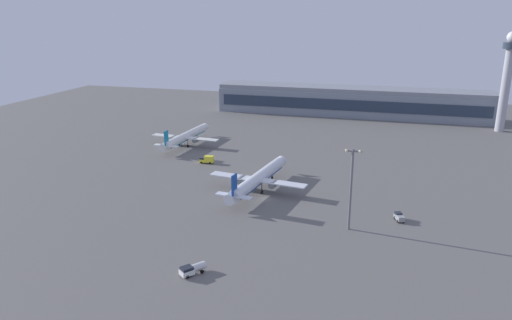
{
  "coord_description": "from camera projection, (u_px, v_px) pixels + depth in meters",
  "views": [
    {
      "loc": [
        38.15,
        -144.03,
        58.82
      ],
      "look_at": [
        -11.19,
        28.52,
        4.0
      ],
      "focal_mm": 34.15,
      "sensor_mm": 36.0,
      "label": 1
    }
  ],
  "objects": [
    {
      "name": "airplane_mid_apron",
      "position": [
        258.0,
        179.0,
        165.51
      ],
      "size": [
        34.88,
        44.66,
        11.46
      ],
      "rotation": [
        0.0,
        0.0,
        -0.14
      ],
      "color": "silver",
      "rests_on": "ground"
    },
    {
      "name": "apron_light_east",
      "position": [
        351.0,
        184.0,
        133.39
      ],
      "size": [
        4.8,
        0.9,
        23.52
      ],
      "color": "slate",
      "rests_on": "ground"
    },
    {
      "name": "airplane_far_stand",
      "position": [
        185.0,
        137.0,
        221.97
      ],
      "size": [
        32.63,
        41.9,
        10.74
      ],
      "rotation": [
        0.0,
        0.0,
        -0.07
      ],
      "color": "silver",
      "rests_on": "ground"
    },
    {
      "name": "fuel_truck",
      "position": [
        192.0,
        269.0,
        113.37
      ],
      "size": [
        5.54,
        6.25,
        2.35
      ],
      "rotation": [
        0.0,
        0.0,
        2.48
      ],
      "color": "white",
      "rests_on": "ground"
    },
    {
      "name": "control_tower",
      "position": [
        507.0,
        76.0,
        241.77
      ],
      "size": [
        8.0,
        8.0,
        49.76
      ],
      "color": "#A8A8B2",
      "rests_on": "ground"
    },
    {
      "name": "ground_plane",
      "position": [
        265.0,
        199.0,
        159.65
      ],
      "size": [
        416.0,
        416.0,
        0.0
      ],
      "primitive_type": "plane",
      "color": "#605E5B"
    },
    {
      "name": "baggage_tractor",
      "position": [
        399.0,
        217.0,
        142.61
      ],
      "size": [
        3.32,
        4.57,
        2.25
      ],
      "rotation": [
        0.0,
        0.0,
        0.37
      ],
      "color": "gray",
      "rests_on": "ground"
    },
    {
      "name": "catering_truck",
      "position": [
        207.0,
        159.0,
        196.77
      ],
      "size": [
        5.85,
        2.88,
        3.05
      ],
      "rotation": [
        0.0,
        0.0,
        1.67
      ],
      "color": "yellow",
      "rests_on": "ground"
    },
    {
      "name": "terminal_building",
      "position": [
        351.0,
        101.0,
        286.91
      ],
      "size": [
        157.45,
        22.4,
        16.4
      ],
      "color": "gray",
      "rests_on": "ground"
    }
  ]
}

